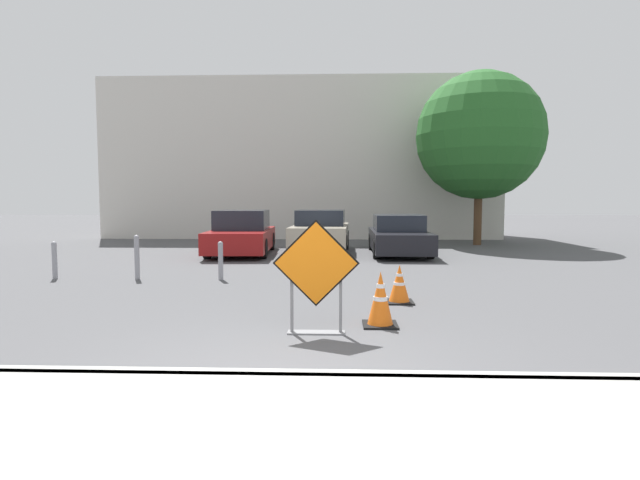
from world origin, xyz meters
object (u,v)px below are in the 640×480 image
at_px(parked_car_second, 321,233).
at_px(parked_car_third, 398,236).
at_px(road_closed_sign, 316,272).
at_px(bollard_third, 55,259).
at_px(parked_car_nearest, 242,234).
at_px(bollard_second, 137,256).
at_px(traffic_cone_nearest, 380,299).
at_px(bollard_nearest, 221,260).
at_px(traffic_cone_second, 399,284).

bearing_deg(parked_car_second, parked_car_third, 176.70).
height_order(road_closed_sign, bollard_third, road_closed_sign).
bearing_deg(parked_car_nearest, parked_car_second, -172.83).
bearing_deg(bollard_second, traffic_cone_nearest, -37.96).
height_order(parked_car_second, bollard_nearest, parked_car_second).
bearing_deg(parked_car_second, traffic_cone_nearest, 99.01).
xyz_separation_m(traffic_cone_second, parked_car_third, (0.94, 8.12, 0.29)).
height_order(traffic_cone_second, bollard_nearest, bollard_nearest).
bearing_deg(traffic_cone_second, bollard_third, 162.39).
xyz_separation_m(traffic_cone_second, parked_car_second, (-1.68, 8.37, 0.37)).
bearing_deg(road_closed_sign, parked_car_second, 91.75).
distance_m(road_closed_sign, parked_car_nearest, 10.45).
height_order(parked_car_nearest, bollard_second, parked_car_nearest).
distance_m(traffic_cone_nearest, traffic_cone_second, 1.70).
bearing_deg(bollard_third, traffic_cone_nearest, -29.66).
bearing_deg(traffic_cone_second, traffic_cone_nearest, -105.91).
distance_m(traffic_cone_second, bollard_third, 7.90).
bearing_deg(parked_car_second, traffic_cone_second, 103.44).
distance_m(road_closed_sign, parked_car_third, 10.50).
distance_m(traffic_cone_nearest, parked_car_nearest, 10.29).
bearing_deg(traffic_cone_nearest, bollard_nearest, 128.91).
height_order(parked_car_third, bollard_nearest, parked_car_third).
bearing_deg(road_closed_sign, bollard_nearest, 117.58).
distance_m(parked_car_second, parked_car_third, 2.64).
bearing_deg(parked_car_second, bollard_third, 47.68).
bearing_deg(bollard_nearest, parked_car_nearest, 96.10).
distance_m(traffic_cone_second, parked_car_nearest, 9.01).
relative_size(traffic_cone_second, parked_car_second, 0.16).
xyz_separation_m(parked_car_nearest, parked_car_second, (2.63, 0.46, 0.02)).
bearing_deg(bollard_second, bollard_third, -180.00).
height_order(traffic_cone_nearest, parked_car_second, parked_car_second).
distance_m(parked_car_third, bollard_third, 10.23).
bearing_deg(parked_car_third, parked_car_second, -4.62).
bearing_deg(traffic_cone_nearest, bollard_third, 150.34).
bearing_deg(bollard_third, parked_car_second, 45.59).
relative_size(parked_car_nearest, parked_car_second, 1.07).
relative_size(traffic_cone_second, bollard_second, 0.66).
distance_m(parked_car_third, bollard_second, 8.71).
height_order(parked_car_second, bollard_third, parked_car_second).
height_order(parked_car_nearest, parked_car_second, parked_car_second).
distance_m(parked_car_nearest, bollard_third, 6.39).
distance_m(parked_car_third, bollard_nearest, 7.38).
relative_size(traffic_cone_nearest, bollard_nearest, 0.90).
height_order(traffic_cone_second, bollard_third, bollard_third).
distance_m(traffic_cone_nearest, bollard_third, 8.13).
height_order(road_closed_sign, bollard_nearest, road_closed_sign).
bearing_deg(traffic_cone_second, road_closed_sign, -122.65).
height_order(bollard_second, bollard_third, bollard_second).
height_order(parked_car_nearest, parked_car_third, parked_car_nearest).
bearing_deg(parked_car_nearest, bollard_third, 56.83).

